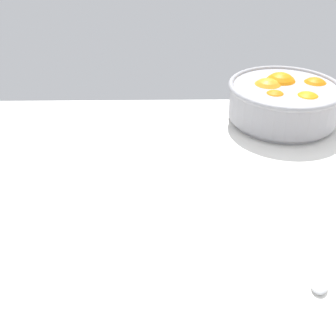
{
  "coord_description": "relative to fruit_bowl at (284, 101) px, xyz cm",
  "views": [
    {
      "loc": [
        -4.74,
        -63.1,
        47.17
      ],
      "look_at": [
        -3.78,
        -1.86,
        8.07
      ],
      "focal_mm": 46.97,
      "sensor_mm": 36.0,
      "label": 1
    }
  ],
  "objects": [
    {
      "name": "ground_plane",
      "position": [
        -23.92,
        -31.31,
        -6.81
      ],
      "size": [
        148.12,
        88.42,
        3.0
      ],
      "primitive_type": "cube",
      "color": "white"
    },
    {
      "name": "fruit_bowl",
      "position": [
        0.0,
        0.0,
        0.0
      ],
      "size": [
        26.2,
        26.2,
        10.62
      ],
      "color": "#99999E",
      "rests_on": "ground_plane"
    },
    {
      "name": "spoon",
      "position": [
        -5.2,
        -48.13,
        -4.89
      ],
      "size": [
        8.27,
        16.85,
        1.0
      ],
      "color": "silver",
      "rests_on": "ground_plane"
    }
  ]
}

